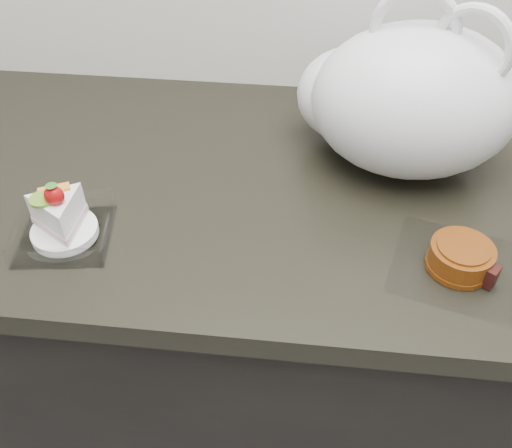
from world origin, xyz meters
TOP-DOWN VIEW (x-y plane):
  - counter at (0.00, 1.69)m, footprint 2.04×0.64m
  - cake_tray at (-0.39, 1.52)m, footprint 0.15×0.15m
  - mooncake_wrap at (0.17, 1.52)m, footprint 0.21×0.20m
  - plastic_bag at (0.09, 1.77)m, footprint 0.40×0.35m

SIDE VIEW (x-z plane):
  - counter at x=0.00m, z-range 0.00..0.90m
  - mooncake_wrap at x=0.17m, z-range 0.90..0.94m
  - cake_tray at x=-0.39m, z-range 0.88..0.98m
  - plastic_bag at x=0.09m, z-range 0.87..1.17m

